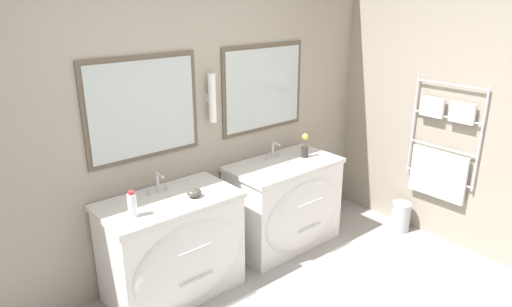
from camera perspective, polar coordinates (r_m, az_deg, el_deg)
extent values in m
cube|color=#9E9384|center=(3.69, -10.18, 4.16)|extent=(5.85, 0.06, 2.60)
cube|color=brown|center=(3.50, -13.92, 5.48)|extent=(0.92, 0.02, 0.78)
cube|color=#B2BCBA|center=(3.49, -13.85, 5.45)|extent=(0.85, 0.01, 0.71)
cube|color=brown|center=(4.14, 0.92, 8.17)|extent=(0.92, 0.02, 0.78)
cube|color=#B2BCBA|center=(4.13, 1.01, 8.14)|extent=(0.85, 0.01, 0.71)
cylinder|color=white|center=(3.75, -5.50, 6.89)|extent=(0.06, 0.06, 0.40)
cube|color=silver|center=(3.79, -5.87, 6.99)|extent=(0.05, 0.02, 0.08)
cube|color=#9E9384|center=(4.59, 20.45, 6.21)|extent=(0.06, 3.44, 2.60)
cylinder|color=silver|center=(4.34, 26.22, 1.41)|extent=(0.02, 0.02, 0.94)
cylinder|color=silver|center=(4.62, 19.03, 3.35)|extent=(0.02, 0.02, 0.94)
cylinder|color=silver|center=(4.37, 23.25, 7.89)|extent=(0.02, 0.64, 0.02)
cylinder|color=silver|center=(4.43, 22.75, 4.21)|extent=(0.02, 0.64, 0.02)
cylinder|color=silver|center=(4.51, 22.28, 0.64)|extent=(0.02, 0.64, 0.02)
cylinder|color=silver|center=(4.61, 21.82, -2.79)|extent=(0.02, 0.64, 0.02)
cube|color=white|center=(4.58, 21.77, -2.41)|extent=(0.04, 0.54, 0.45)
cube|color=white|center=(4.34, 24.40, 4.65)|extent=(0.04, 0.22, 0.18)
cube|color=white|center=(4.47, 21.17, 5.45)|extent=(0.04, 0.22, 0.18)
cube|color=white|center=(3.66, -10.47, -11.62)|extent=(1.01, 0.55, 0.77)
ellipsoid|color=white|center=(3.45, -8.10, -13.51)|extent=(0.93, 0.12, 0.65)
cube|color=silver|center=(3.47, -10.88, -5.86)|extent=(1.04, 0.58, 0.04)
ellipsoid|color=white|center=(3.46, -10.62, -6.45)|extent=(0.33, 0.29, 0.10)
cylinder|color=silver|center=(3.32, -7.56, -11.80)|extent=(0.28, 0.01, 0.01)
cylinder|color=silver|center=(3.45, -7.37, -15.31)|extent=(0.28, 0.01, 0.01)
cube|color=white|center=(4.28, 3.40, -6.48)|extent=(1.01, 0.55, 0.77)
ellipsoid|color=white|center=(4.11, 6.07, -7.73)|extent=(0.93, 0.12, 0.65)
cube|color=silver|center=(4.12, 3.51, -1.39)|extent=(1.04, 0.58, 0.04)
ellipsoid|color=white|center=(4.11, 3.77, -1.87)|extent=(0.33, 0.29, 0.10)
cylinder|color=silver|center=(3.99, 6.88, -6.10)|extent=(0.28, 0.01, 0.01)
cylinder|color=silver|center=(4.11, 6.74, -9.22)|extent=(0.28, 0.01, 0.01)
cylinder|color=silver|center=(3.55, -12.20, -3.56)|extent=(0.02, 0.02, 0.16)
cylinder|color=silver|center=(3.49, -11.93, -2.72)|extent=(0.02, 0.09, 0.02)
cylinder|color=silver|center=(3.55, -13.12, -4.78)|extent=(0.03, 0.03, 0.04)
cylinder|color=silver|center=(3.61, -11.16, -4.22)|extent=(0.03, 0.03, 0.04)
cylinder|color=silver|center=(4.19, 2.11, 0.46)|extent=(0.02, 0.02, 0.16)
cylinder|color=silver|center=(4.13, 2.54, 1.23)|extent=(0.02, 0.09, 0.02)
cylinder|color=silver|center=(4.16, 1.39, -0.57)|extent=(0.03, 0.03, 0.04)
cylinder|color=silver|center=(4.25, 2.80, -0.15)|extent=(0.03, 0.03, 0.04)
cylinder|color=silver|center=(3.22, -15.20, -6.29)|extent=(0.06, 0.06, 0.17)
cylinder|color=red|center=(3.18, -15.35, -4.75)|extent=(0.04, 0.04, 0.02)
ellipsoid|color=#4C4742|center=(3.45, -7.74, -4.87)|extent=(0.11, 0.11, 0.07)
cylinder|color=#332D2D|center=(4.24, 6.11, 0.21)|extent=(0.06, 0.06, 0.11)
cylinder|color=#477238|center=(4.21, 6.15, 1.49)|extent=(0.01, 0.01, 0.09)
sphere|color=#E5BF47|center=(4.20, 6.18, 2.11)|extent=(0.06, 0.06, 0.06)
cylinder|color=#B7B7BC|center=(4.81, 17.63, -7.51)|extent=(0.18, 0.18, 0.29)
torus|color=#B7B7BC|center=(4.75, 17.81, -5.99)|extent=(0.19, 0.19, 0.01)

